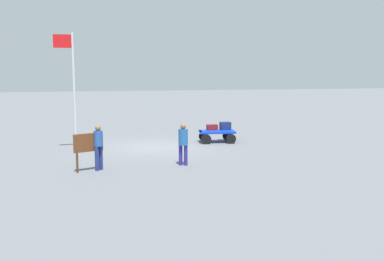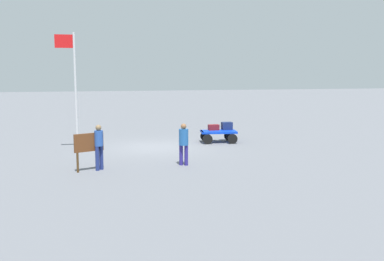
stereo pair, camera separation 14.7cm
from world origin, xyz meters
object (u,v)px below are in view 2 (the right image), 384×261
Objects in this scene: suitcase_tan at (214,127)px; worker_trailing at (99,144)px; signboard at (89,146)px; worker_lead at (184,141)px; flagpole at (73,83)px; luggage_cart at (218,134)px; suitcase_maroon at (227,126)px.

worker_trailing is (5.80, 5.31, 0.21)m from suitcase_tan.
signboard is (6.15, 5.38, 0.19)m from suitcase_tan.
worker_trailing is (3.14, 0.10, 0.01)m from worker_lead.
flagpole is at bearing -44.25° from worker_lead.
luggage_cart is 7.45m from flagpole.
luggage_cart is 1.14× the size of worker_trailing.
luggage_cart is 0.36× the size of flagpole.
signboard is (6.85, 5.38, 0.14)m from suitcase_maroon.
flagpole is (4.10, -4.00, 2.12)m from worker_lead.
suitcase_tan is at bearing -63.11° from luggage_cart.
signboard is at bearing 38.14° from suitcase_maroon.
worker_lead is at bearing 62.97° from suitcase_tan.
worker_trailing is (6.50, 5.31, 0.16)m from suitcase_maroon.
signboard reaches higher than suitcase_tan.
suitcase_maroon is (-0.55, -0.30, 0.36)m from luggage_cart.
suitcase_tan is at bearing -137.51° from worker_trailing.
suitcase_tan is (0.15, -0.30, 0.31)m from luggage_cart.
flagpole is at bearing 9.17° from suitcase_maroon.
suitcase_maroon is 7.89m from flagpole.
worker_trailing is at bearing -168.80° from signboard.
worker_lead is 0.97× the size of worker_trailing.
suitcase_tan is at bearing -0.16° from suitcase_maroon.
flagpole is at bearing 7.46° from luggage_cart.
suitcase_tan is at bearing -138.81° from signboard.
worker_trailing is at bearing 103.20° from flagpole.
worker_trailing is at bearing 42.49° from suitcase_tan.
suitcase_maroon is at bearing -170.83° from flagpole.
worker_trailing reaches higher than suitcase_maroon.
signboard reaches higher than suitcase_maroon.
flagpole is at bearing -76.80° from worker_trailing.
worker_lead is 3.50m from signboard.
luggage_cart is 1.17× the size of worker_lead.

